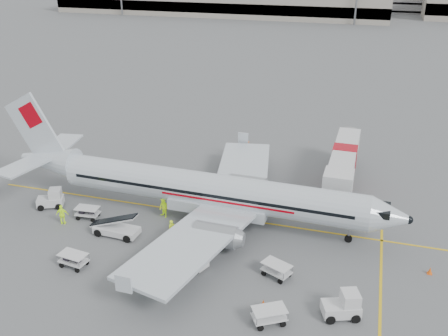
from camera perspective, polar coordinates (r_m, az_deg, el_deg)
The scene contains 21 objects.
ground at distance 44.41m, azimuth -0.74°, elevation -5.49°, with size 360.00×360.00×0.00m, color #56595B.
stripe_lead at distance 44.40m, azimuth -0.74°, elevation -5.49°, with size 44.00×0.20×0.01m, color yellow.
stripe_cross at distance 36.33m, azimuth 17.44°, elevation -14.47°, with size 0.20×20.00×0.01m, color yellow.
terminal_west at distance 175.40m, azimuth -0.54°, elevation 18.64°, with size 110.00×22.00×9.00m, color gray, non-canonical shape.
aircraft at distance 41.76m, azimuth -1.66°, elevation -0.08°, with size 35.07×27.49×9.67m, color silver, non-canonical shape.
jet_bridge at distance 50.51m, azimuth 13.50°, elevation 0.22°, with size 2.88×15.37×4.04m, color silver, non-canonical shape.
belt_loader at distance 41.96m, azimuth -12.26°, elevation -5.90°, with size 4.99×1.87×2.70m, color silver, non-canonical shape.
tug_fore at distance 34.02m, azimuth 13.26°, elevation -14.96°, with size 2.39×1.37×1.85m, color silver, non-canonical shape.
tug_mid at distance 37.64m, azimuth -3.42°, elevation -10.23°, with size 1.99×1.14×1.54m, color silver, non-canonical shape.
tug_aft at distance 48.13m, azimuth -19.27°, elevation -3.28°, with size 2.29×1.31×1.77m, color silver, non-canonical shape.
cart_loaded_a at distance 45.41m, azimuth -15.32°, elevation -4.96°, with size 2.03×1.20×1.06m, color silver, non-canonical shape.
cart_loaded_b at distance 39.39m, azimuth -16.82°, elevation -10.03°, with size 2.09×1.23×1.09m, color silver, non-canonical shape.
cart_empty_a at distance 33.05m, azimuth 5.19°, elevation -16.49°, with size 2.13×1.26×1.11m, color silver, non-canonical shape.
cart_empty_b at distance 36.94m, azimuth 6.01°, elevation -11.53°, with size 2.08×1.23×1.09m, color silver, non-canonical shape.
cone_nose at distance 40.07m, azimuth 22.48°, elevation -10.77°, with size 0.35×0.35×0.58m, color #F65B11.
cone_port at distance 60.47m, azimuth 2.67°, elevation 3.27°, with size 0.43×0.43×0.70m, color #F65B11.
cone_stbd at distance 34.28m, azimuth 4.51°, elevation -15.19°, with size 0.41×0.41×0.66m, color #F65B11.
crew_a at distance 41.05m, azimuth -5.97°, elevation -7.01°, with size 0.61×0.40×1.66m, color #D3FF1C.
crew_b at distance 44.16m, azimuth -6.93°, elevation -4.55°, with size 0.87×0.67×1.78m, color #D3FF1C.
crew_c at distance 36.94m, azimuth -8.62°, elevation -10.95°, with size 1.20×0.69×1.86m, color #D3FF1C.
crew_d at distance 44.96m, azimuth -18.00°, elevation -5.09°, with size 1.06×0.44×1.81m, color #D3FF1C.
Camera 1 is at (11.60, -36.70, 22.14)m, focal length 40.00 mm.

